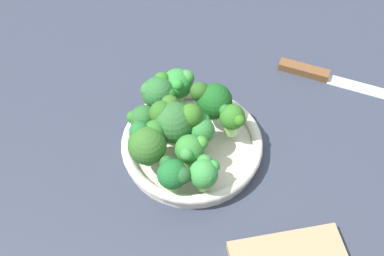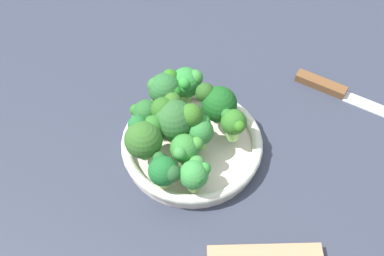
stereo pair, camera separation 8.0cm
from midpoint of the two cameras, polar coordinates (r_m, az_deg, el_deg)
The scene contains 14 objects.
ground_plane at distance 85.50cm, azimuth 3.12°, elevation -3.87°, with size 130.00×130.00×2.50cm, color #343A4B.
bowl at distance 83.87cm, azimuth 2.74°, elevation -2.10°, with size 23.55×23.55×3.10cm.
broccoli_floret_0 at distance 79.10cm, azimuth 0.84°, elevation 1.03°, with size 7.22×8.25×7.95cm.
broccoli_floret_1 at distance 76.85cm, azimuth 2.21°, elevation -2.62°, with size 4.89×4.92×6.06cm.
broccoli_floret_2 at distance 74.97cm, azimuth 3.39°, elevation -5.42°, with size 5.21×4.82×5.49cm.
broccoli_floret_3 at distance 79.08cm, azimuth 3.82°, elevation -0.65°, with size 5.09×4.33×5.78cm.
broccoli_floret_4 at distance 77.35cm, azimuth -2.51°, elevation -1.15°, with size 6.88×6.15×7.32cm.
broccoli_floret_5 at distance 80.67cm, azimuth 7.52°, elevation 0.44°, with size 4.43×4.21×5.98cm.
broccoli_floret_6 at distance 85.03cm, azimuth 2.08°, elevation 4.97°, with size 5.47×5.63×6.81cm.
broccoli_floret_7 at distance 82.62cm, azimuth 5.59°, elevation 2.72°, with size 6.03×6.89×7.08cm.
broccoli_floret_8 at distance 82.13cm, azimuth -2.52°, elevation 1.44°, with size 4.56×5.05×5.44cm.
broccoli_floret_9 at distance 83.74cm, azimuth -0.33°, elevation 4.34°, with size 5.84×5.75×7.21cm.
broccoli_floret_10 at distance 75.22cm, azimuth -0.12°, elevation -5.10°, with size 5.25×5.04×5.44cm.
knife at distance 97.86cm, azimuth 19.24°, elevation 3.49°, with size 16.08×23.86×1.50cm.
Camera 2 is at (48.85, -1.41, 68.98)cm, focal length 47.04 mm.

